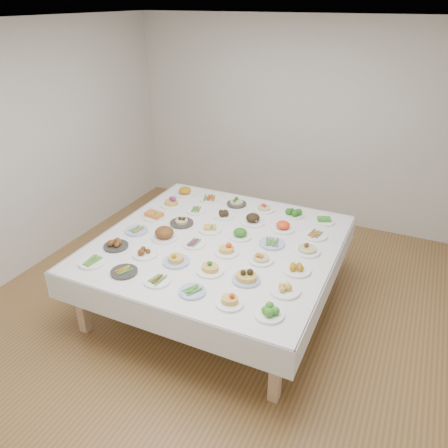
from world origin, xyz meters
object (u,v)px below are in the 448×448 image
at_px(display_table, 218,247).
at_px(dish_18, 154,214).
at_px(dish_0, 92,261).
at_px(dish_35, 324,220).

distance_m(display_table, dish_18, 0.91).
relative_size(dish_0, dish_35, 1.07).
relative_size(display_table, dish_35, 10.26).
height_order(display_table, dish_0, dish_0).
bearing_deg(dish_0, display_table, 44.77).
bearing_deg(dish_18, display_table, -11.05).
relative_size(dish_18, dish_35, 1.03).
relative_size(display_table, dish_18, 9.94).
xyz_separation_m(display_table, dish_18, (-0.88, 0.17, 0.11)).
height_order(display_table, dish_18, dish_18).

